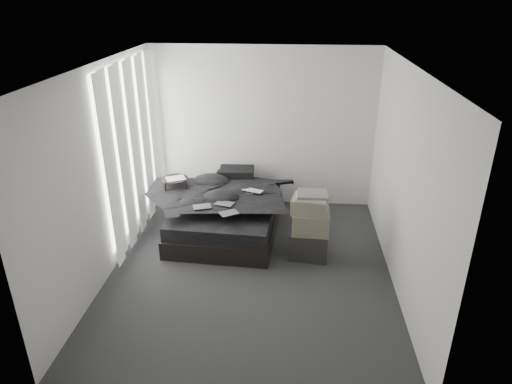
# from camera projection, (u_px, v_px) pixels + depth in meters

# --- Properties ---
(floor) EXTENTS (3.60, 4.20, 0.01)m
(floor) POSITION_uv_depth(u_px,v_px,m) (251.00, 269.00, 5.99)
(floor) COLOR #2E2E30
(floor) RESTS_ON ground
(ceiling) EXTENTS (3.60, 4.20, 0.01)m
(ceiling) POSITION_uv_depth(u_px,v_px,m) (250.00, 66.00, 4.92)
(ceiling) COLOR white
(ceiling) RESTS_ON ground
(wall_back) EXTENTS (3.60, 0.01, 2.60)m
(wall_back) POSITION_uv_depth(u_px,v_px,m) (263.00, 128.00, 7.36)
(wall_back) COLOR silver
(wall_back) RESTS_ON ground
(wall_front) EXTENTS (3.60, 0.01, 2.60)m
(wall_front) POSITION_uv_depth(u_px,v_px,m) (225.00, 280.00, 3.55)
(wall_front) COLOR silver
(wall_front) RESTS_ON ground
(wall_left) EXTENTS (0.01, 4.20, 2.60)m
(wall_left) POSITION_uv_depth(u_px,v_px,m) (105.00, 173.00, 5.59)
(wall_left) COLOR silver
(wall_left) RESTS_ON ground
(wall_right) EXTENTS (0.01, 4.20, 2.60)m
(wall_right) POSITION_uv_depth(u_px,v_px,m) (404.00, 182.00, 5.32)
(wall_right) COLOR silver
(wall_right) RESTS_ON ground
(window_left) EXTENTS (0.02, 2.00, 2.30)m
(window_left) POSITION_uv_depth(u_px,v_px,m) (130.00, 146.00, 6.39)
(window_left) COLOR white
(window_left) RESTS_ON wall_left
(curtain_left) EXTENTS (0.06, 2.12, 2.48)m
(curtain_left) POSITION_uv_depth(u_px,v_px,m) (134.00, 151.00, 6.41)
(curtain_left) COLOR white
(curtain_left) RESTS_ON wall_left
(bed) EXTENTS (1.59, 2.03, 0.26)m
(bed) POSITION_uv_depth(u_px,v_px,m) (227.00, 222.00, 6.90)
(bed) COLOR black
(bed) RESTS_ON floor
(mattress) EXTENTS (1.53, 1.97, 0.21)m
(mattress) POSITION_uv_depth(u_px,v_px,m) (227.00, 208.00, 6.80)
(mattress) COLOR black
(mattress) RESTS_ON bed
(duvet) EXTENTS (1.53, 1.74, 0.23)m
(duvet) POSITION_uv_depth(u_px,v_px,m) (226.00, 196.00, 6.67)
(duvet) COLOR black
(duvet) RESTS_ON mattress
(pillow_lower) EXTENTS (0.61, 0.43, 0.13)m
(pillow_lower) POSITION_uv_depth(u_px,v_px,m) (233.00, 179.00, 7.42)
(pillow_lower) COLOR black
(pillow_lower) RESTS_ON mattress
(pillow_upper) EXTENTS (0.56, 0.40, 0.12)m
(pillow_upper) POSITION_uv_depth(u_px,v_px,m) (237.00, 172.00, 7.34)
(pillow_upper) COLOR black
(pillow_upper) RESTS_ON pillow_lower
(laptop) EXTENTS (0.36, 0.30, 0.02)m
(laptop) POSITION_uv_depth(u_px,v_px,m) (251.00, 187.00, 6.65)
(laptop) COLOR silver
(laptop) RESTS_ON duvet
(comic_a) EXTENTS (0.28, 0.23, 0.01)m
(comic_a) POSITION_uv_depth(u_px,v_px,m) (202.00, 202.00, 6.23)
(comic_a) COLOR black
(comic_a) RESTS_ON duvet
(comic_b) EXTENTS (0.28, 0.22, 0.01)m
(comic_b) POSITION_uv_depth(u_px,v_px,m) (224.00, 198.00, 6.31)
(comic_b) COLOR black
(comic_b) RESTS_ON duvet
(comic_c) EXTENTS (0.29, 0.26, 0.01)m
(comic_c) POSITION_uv_depth(u_px,v_px,m) (229.00, 208.00, 6.04)
(comic_c) COLOR black
(comic_c) RESTS_ON duvet
(side_stand) EXTENTS (0.50, 0.50, 0.73)m
(side_stand) POSITION_uv_depth(u_px,v_px,m) (177.00, 201.00, 7.04)
(side_stand) COLOR black
(side_stand) RESTS_ON floor
(papers) EXTENTS (0.35, 0.31, 0.01)m
(papers) POSITION_uv_depth(u_px,v_px,m) (176.00, 179.00, 6.88)
(papers) COLOR white
(papers) RESTS_ON side_stand
(floor_books) EXTENTS (0.17, 0.21, 0.13)m
(floor_books) POSITION_uv_depth(u_px,v_px,m) (169.00, 238.00, 6.60)
(floor_books) COLOR black
(floor_books) RESTS_ON floor
(box_lower) EXTENTS (0.56, 0.46, 0.38)m
(box_lower) POSITION_uv_depth(u_px,v_px,m) (309.00, 244.00, 6.21)
(box_lower) COLOR black
(box_lower) RESTS_ON floor
(box_mid) EXTENTS (0.50, 0.40, 0.29)m
(box_mid) POSITION_uv_depth(u_px,v_px,m) (311.00, 222.00, 6.06)
(box_mid) COLOR #6D6956
(box_mid) RESTS_ON box_lower
(box_upper) EXTENTS (0.52, 0.44, 0.20)m
(box_upper) POSITION_uv_depth(u_px,v_px,m) (310.00, 205.00, 5.97)
(box_upper) COLOR #6D6956
(box_upper) RESTS_ON box_mid
(art_book_white) EXTENTS (0.43, 0.36, 0.04)m
(art_book_white) POSITION_uv_depth(u_px,v_px,m) (311.00, 196.00, 5.92)
(art_book_white) COLOR silver
(art_book_white) RESTS_ON box_upper
(art_book_snake) EXTENTS (0.38, 0.31, 0.04)m
(art_book_snake) POSITION_uv_depth(u_px,v_px,m) (312.00, 194.00, 5.89)
(art_book_snake) COLOR silver
(art_book_snake) RESTS_ON art_book_white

